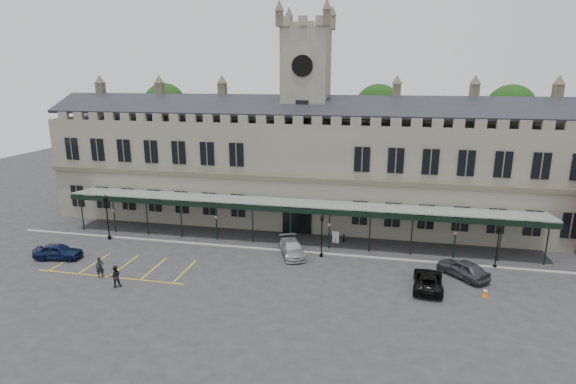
% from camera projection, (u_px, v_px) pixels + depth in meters
% --- Properties ---
extents(ground, '(140.00, 140.00, 0.00)m').
position_uv_depth(ground, '(274.00, 275.00, 39.52)').
color(ground, '#29292B').
extents(station_building, '(60.00, 10.36, 17.30)m').
position_uv_depth(station_building, '(305.00, 168.00, 52.96)').
color(station_building, slate).
rests_on(station_building, ground).
extents(clock_tower, '(5.60, 5.60, 24.80)m').
position_uv_depth(clock_tower, '(306.00, 111.00, 51.37)').
color(clock_tower, slate).
rests_on(clock_tower, ground).
extents(canopy, '(50.00, 4.10, 4.30)m').
position_uv_depth(canopy, '(291.00, 222.00, 45.98)').
color(canopy, '#8C9E93').
rests_on(canopy, ground).
extents(kerb, '(60.00, 0.40, 0.12)m').
position_uv_depth(kerb, '(287.00, 251.00, 44.71)').
color(kerb, gray).
rests_on(kerb, ground).
extents(parking_markings, '(16.00, 6.00, 0.01)m').
position_uv_depth(parking_markings, '(121.00, 268.00, 40.87)').
color(parking_markings, gold).
rests_on(parking_markings, ground).
extents(tree_behind_left, '(6.00, 6.00, 16.00)m').
position_uv_depth(tree_behind_left, '(165.00, 106.00, 64.34)').
color(tree_behind_left, '#332314').
rests_on(tree_behind_left, ground).
extents(tree_behind_mid, '(6.00, 6.00, 16.00)m').
position_uv_depth(tree_behind_mid, '(378.00, 109.00, 58.40)').
color(tree_behind_mid, '#332314').
rests_on(tree_behind_mid, ground).
extents(tree_behind_right, '(6.00, 6.00, 16.00)m').
position_uv_depth(tree_behind_right, '(510.00, 111.00, 55.23)').
color(tree_behind_right, '#332314').
rests_on(tree_behind_right, ground).
extents(lamp_post_left, '(0.47, 0.47, 4.92)m').
position_uv_depth(lamp_post_left, '(107.00, 213.00, 47.40)').
color(lamp_post_left, black).
rests_on(lamp_post_left, ground).
extents(lamp_post_mid, '(0.40, 0.40, 4.28)m').
position_uv_depth(lamp_post_mid, '(322.00, 232.00, 42.84)').
color(lamp_post_mid, black).
rests_on(lamp_post_mid, ground).
extents(lamp_post_right, '(0.40, 0.40, 4.27)m').
position_uv_depth(lamp_post_right, '(498.00, 242.00, 40.22)').
color(lamp_post_right, black).
rests_on(lamp_post_right, ground).
extents(traffic_cone, '(0.47, 0.47, 0.75)m').
position_uv_depth(traffic_cone, '(485.00, 292.00, 35.51)').
color(traffic_cone, orange).
rests_on(traffic_cone, ground).
extents(sign_board, '(0.72, 0.17, 1.24)m').
position_uv_depth(sign_board, '(336.00, 237.00, 46.93)').
color(sign_board, black).
rests_on(sign_board, ground).
extents(bollard_left, '(0.16, 0.16, 0.88)m').
position_uv_depth(bollard_left, '(285.00, 234.00, 48.41)').
color(bollard_left, black).
rests_on(bollard_left, ground).
extents(bollard_right, '(0.15, 0.15, 0.82)m').
position_uv_depth(bollard_right, '(344.00, 238.00, 47.16)').
color(bollard_right, black).
rests_on(bollard_right, ground).
extents(car_left_a, '(4.66, 2.46, 1.51)m').
position_uv_depth(car_left_a, '(58.00, 251.00, 42.74)').
color(car_left_a, '#0C1736').
rests_on(car_left_a, ground).
extents(car_taxi, '(3.73, 5.34, 1.43)m').
position_uv_depth(car_taxi, '(292.00, 248.00, 43.66)').
color(car_taxi, '#A4A7AC').
rests_on(car_taxi, ground).
extents(car_van, '(2.70, 5.17, 1.39)m').
position_uv_depth(car_van, '(428.00, 280.00, 36.86)').
color(car_van, black).
rests_on(car_van, ground).
extents(car_right_a, '(4.51, 4.70, 1.59)m').
position_uv_depth(car_right_a, '(463.00, 268.00, 38.88)').
color(car_right_a, '#36393E').
rests_on(car_right_a, ground).
extents(person_a, '(0.80, 0.70, 1.85)m').
position_uv_depth(person_a, '(100.00, 267.00, 38.78)').
color(person_a, black).
rests_on(person_a, ground).
extents(person_b, '(1.14, 1.10, 1.86)m').
position_uv_depth(person_b, '(115.00, 276.00, 37.03)').
color(person_b, black).
rests_on(person_b, ground).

